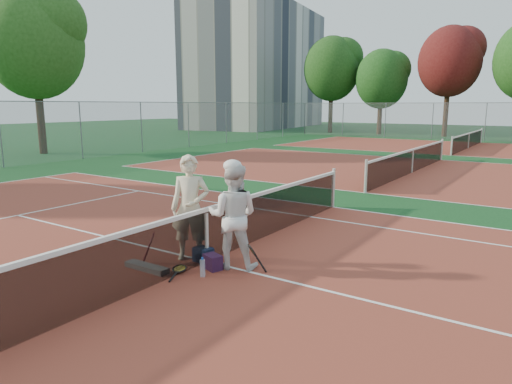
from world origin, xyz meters
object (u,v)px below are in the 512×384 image
player_b (233,216)px  racket_spare (179,270)px  apartment_block (259,68)px  sports_bag_purple (213,262)px  racket_red (152,248)px  sports_bag_navy (203,255)px  racket_black_held (253,259)px  net_main (207,235)px  water_bottle (203,268)px  player_a (190,208)px

player_b → racket_spare: size_ratio=3.09×
player_b → apartment_block: bearing=-81.7°
racket_spare → sports_bag_purple: bearing=-63.2°
apartment_block → sports_bag_purple: apartment_block is taller
racket_red → racket_spare: (0.75, -0.09, -0.24)m
racket_spare → sports_bag_navy: sports_bag_navy is taller
racket_red → racket_spare: bearing=-49.4°
racket_black_held → net_main: bearing=-53.7°
sports_bag_navy → net_main: bearing=30.9°
racket_black_held → water_bottle: racket_black_held is taller
racket_black_held → racket_spare: 1.28m
sports_bag_navy → player_a: bearing=178.7°
water_bottle → player_b: bearing=78.4°
player_a → racket_black_held: player_a is taller
net_main → sports_bag_purple: size_ratio=33.78×
net_main → racket_red: 1.02m
player_a → sports_bag_purple: 1.10m
player_a → racket_black_held: 1.56m
racket_black_held → sports_bag_purple: bearing=-35.7°
sports_bag_navy → water_bottle: 0.74m
racket_red → racket_black_held: bearing=-25.8°
apartment_block → racket_spare: apartment_block is taller
racket_red → water_bottle: 1.21m
apartment_block → player_a: size_ratio=11.28×
racket_black_held → apartment_block: bearing=-107.9°
racket_red → water_bottle: (1.21, -0.02, -0.13)m
racket_red → sports_bag_navy: bearing=-5.3°
racket_spare → sports_bag_navy: bearing=-21.5°
player_a → player_b: 0.91m
net_main → player_b: player_b is taller
sports_bag_navy → racket_red: bearing=-142.7°
racket_red → player_b: bearing=-16.4°
water_bottle → sports_bag_purple: bearing=102.3°
player_b → sports_bag_purple: bearing=29.7°
player_b → racket_black_held: bearing=142.7°
player_b → water_bottle: size_ratio=6.18×
apartment_block → racket_red: apartment_block is taller
sports_bag_navy → racket_spare: bearing=-88.7°
net_main → racket_spare: 0.83m
racket_red → sports_bag_navy: (0.73, 0.56, -0.15)m
sports_bag_purple → water_bottle: bearing=-77.7°
player_b → sports_bag_navy: size_ratio=5.43×
racket_black_held → sports_bag_navy: (-1.10, 0.01, -0.13)m
player_a → racket_red: bearing=-160.8°
sports_bag_navy → sports_bag_purple: sports_bag_navy is taller
apartment_block → player_b: 52.81m
apartment_block → water_bottle: (28.41, -44.61, -7.35)m
racket_black_held → sports_bag_navy: 1.11m
net_main → racket_black_held: bearing=-2.4°
net_main → racket_red: net_main is taller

